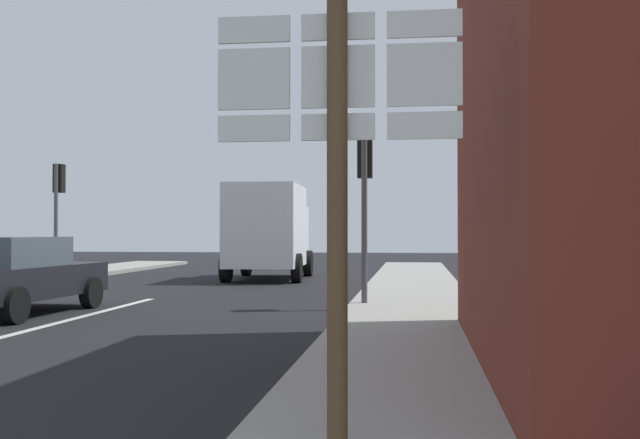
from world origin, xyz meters
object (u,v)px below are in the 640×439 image
at_px(route_sign_post, 338,167).
at_px(traffic_light_near_right, 365,179).
at_px(sedan_far, 12,274).
at_px(delivery_truck, 269,229).
at_px(traffic_light_far_left, 58,195).

xyz_separation_m(route_sign_post, traffic_light_near_right, (-0.48, 10.10, 0.63)).
distance_m(sedan_far, delivery_truck, 11.13).
distance_m(sedan_far, traffic_light_far_left, 9.85).
bearing_deg(traffic_light_near_right, delivery_truck, 112.91).
relative_size(route_sign_post, traffic_light_near_right, 0.90).
height_order(route_sign_post, traffic_light_far_left, traffic_light_far_left).
relative_size(route_sign_post, traffic_light_far_left, 0.87).
height_order(delivery_truck, traffic_light_near_right, traffic_light_near_right).
height_order(route_sign_post, traffic_light_near_right, traffic_light_near_right).
bearing_deg(traffic_light_near_right, traffic_light_far_left, 145.14).
bearing_deg(route_sign_post, sedan_far, 130.56).
xyz_separation_m(sedan_far, route_sign_post, (7.01, -8.19, 1.24)).
bearing_deg(route_sign_post, delivery_truck, 102.55).
xyz_separation_m(traffic_light_far_left, traffic_light_near_right, (10.13, -7.05, -0.10)).
bearing_deg(traffic_light_near_right, route_sign_post, -87.26).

